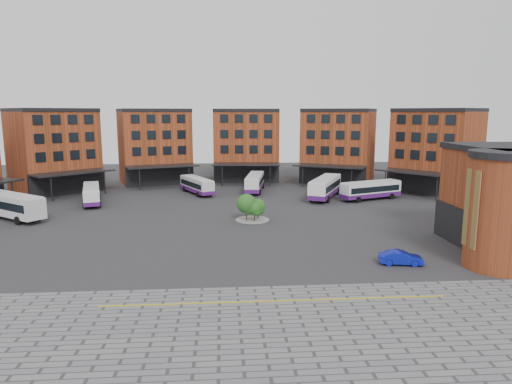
{
  "coord_description": "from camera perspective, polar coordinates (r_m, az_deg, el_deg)",
  "views": [
    {
      "loc": [
        -1.81,
        -45.9,
        13.94
      ],
      "look_at": [
        2.36,
        10.49,
        4.0
      ],
      "focal_mm": 32.0,
      "sensor_mm": 36.0,
      "label": 1
    }
  ],
  "objects": [
    {
      "name": "ground",
      "position": [
        48.0,
        -1.9,
        -6.92
      ],
      "size": [
        160.0,
        160.0,
        0.0
      ],
      "primitive_type": "plane",
      "color": "#28282B",
      "rests_on": "ground"
    },
    {
      "name": "tree_island",
      "position": [
        58.91,
        -0.56,
        -1.87
      ],
      "size": [
        4.4,
        4.4,
        3.6
      ],
      "color": "gray",
      "rests_on": "ground"
    },
    {
      "name": "paving_zone",
      "position": [
        27.92,
        4.45,
        -19.99
      ],
      "size": [
        50.0,
        22.0,
        0.02
      ],
      "primitive_type": "cube",
      "color": "slate",
      "rests_on": "ground"
    },
    {
      "name": "bus_d",
      "position": [
        80.88,
        -0.16,
        1.23
      ],
      "size": [
        4.24,
        11.04,
        3.04
      ],
      "rotation": [
        0.0,
        0.0,
        -0.17
      ],
      "color": "silver",
      "rests_on": "ground"
    },
    {
      "name": "bus_f",
      "position": [
        75.52,
        14.16,
        0.27
      ],
      "size": [
        10.72,
        6.19,
        2.98
      ],
      "rotation": [
        0.0,
        0.0,
        -1.19
      ],
      "color": "white",
      "rests_on": "ground"
    },
    {
      "name": "bus_b",
      "position": [
        74.43,
        -19.87,
        -0.23
      ],
      "size": [
        4.87,
        10.26,
        2.82
      ],
      "rotation": [
        0.0,
        0.0,
        0.27
      ],
      "color": "white",
      "rests_on": "ground"
    },
    {
      "name": "bus_a",
      "position": [
        68.07,
        -28.35,
        -1.35
      ],
      "size": [
        11.1,
        9.37,
        3.36
      ],
      "rotation": [
        0.0,
        0.0,
        0.92
      ],
      "color": "silver",
      "rests_on": "ground"
    },
    {
      "name": "main_building",
      "position": [
        84.47,
        -6.26,
        5.35
      ],
      "size": [
        94.14,
        42.48,
        14.6
      ],
      "color": "#993E21",
      "rests_on": "ground"
    },
    {
      "name": "bus_c",
      "position": [
        79.25,
        -7.41,
        0.86
      ],
      "size": [
        6.36,
        9.92,
        2.79
      ],
      "rotation": [
        0.0,
        0.0,
        0.45
      ],
      "color": "silver",
      "rests_on": "ground"
    },
    {
      "name": "blue_car",
      "position": [
        44.63,
        17.66,
        -7.84
      ],
      "size": [
        4.12,
        2.01,
        1.3
      ],
      "primitive_type": "imported",
      "rotation": [
        0.0,
        0.0,
        1.4
      ],
      "color": "#0D19AC",
      "rests_on": "ground"
    },
    {
      "name": "bus_e",
      "position": [
        75.37,
        8.64,
        0.62
      ],
      "size": [
        7.71,
        12.04,
        3.39
      ],
      "rotation": [
        0.0,
        0.0,
        -0.45
      ],
      "color": "white",
      "rests_on": "ground"
    },
    {
      "name": "yellow_line",
      "position": [
        35.01,
        2.44,
        -13.45
      ],
      "size": [
        26.0,
        0.15,
        0.02
      ],
      "primitive_type": "cube",
      "color": "gold",
      "rests_on": "paving_zone"
    }
  ]
}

